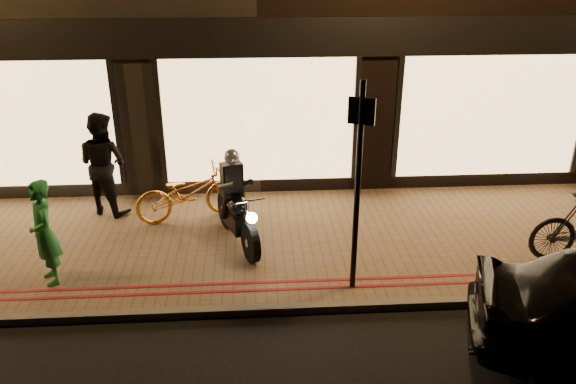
# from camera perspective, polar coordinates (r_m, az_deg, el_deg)

# --- Properties ---
(ground) EXTENTS (90.00, 90.00, 0.00)m
(ground) POSITION_cam_1_polar(r_m,az_deg,el_deg) (7.84, -2.12, -12.46)
(ground) COLOR black
(ground) RESTS_ON ground
(sidewalk) EXTENTS (50.00, 4.00, 0.12)m
(sidewalk) POSITION_cam_1_polar(r_m,az_deg,el_deg) (9.51, -2.52, -5.10)
(sidewalk) COLOR brown
(sidewalk) RESTS_ON ground
(kerb_stone) EXTENTS (50.00, 0.14, 0.12)m
(kerb_stone) POSITION_cam_1_polar(r_m,az_deg,el_deg) (7.85, -2.13, -11.89)
(kerb_stone) COLOR #59544C
(kerb_stone) RESTS_ON ground
(red_kerb_lines) EXTENTS (50.00, 0.26, 0.01)m
(red_kerb_lines) POSITION_cam_1_polar(r_m,az_deg,el_deg) (8.23, -2.26, -9.52)
(red_kerb_lines) COLOR maroon
(red_kerb_lines) RESTS_ON sidewalk
(motorcycle) EXTENTS (0.82, 1.87, 1.59)m
(motorcycle) POSITION_cam_1_polar(r_m,az_deg,el_deg) (9.17, -5.28, -1.60)
(motorcycle) COLOR black
(motorcycle) RESTS_ON sidewalk
(sign_post) EXTENTS (0.33, 0.17, 3.00)m
(sign_post) POSITION_cam_1_polar(r_m,az_deg,el_deg) (7.50, 7.13, 1.33)
(sign_post) COLOR black
(sign_post) RESTS_ON sidewalk
(bicycle_gold) EXTENTS (2.00, 1.20, 0.99)m
(bicycle_gold) POSITION_cam_1_polar(r_m,az_deg,el_deg) (10.14, -10.07, -0.09)
(bicycle_gold) COLOR orange
(bicycle_gold) RESTS_ON sidewalk
(person_green) EXTENTS (0.62, 0.69, 1.57)m
(person_green) POSITION_cam_1_polar(r_m,az_deg,el_deg) (8.68, -23.53, -3.82)
(person_green) COLOR #217E3A
(person_green) RESTS_ON sidewalk
(person_dark) EXTENTS (1.14, 1.06, 1.89)m
(person_dark) POSITION_cam_1_polar(r_m,az_deg,el_deg) (10.62, -18.29, 2.77)
(person_dark) COLOR black
(person_dark) RESTS_ON sidewalk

